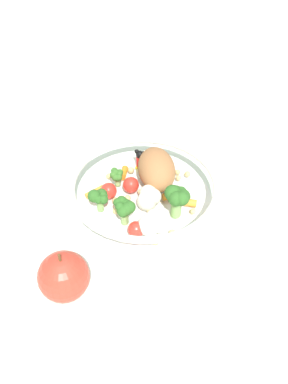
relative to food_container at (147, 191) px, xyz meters
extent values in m
plane|color=silver|center=(0.01, 0.00, -0.03)|extent=(2.40, 2.40, 0.00)
cylinder|color=white|center=(0.00, 0.00, -0.03)|extent=(0.24, 0.24, 0.01)
torus|color=white|center=(0.00, 0.00, 0.01)|extent=(0.25, 0.25, 0.01)
ellipsoid|color=#9E663D|center=(-0.05, 0.00, 0.01)|extent=(0.12, 0.10, 0.06)
cylinder|color=#8EB766|center=(0.06, -0.02, -0.01)|extent=(0.01, 0.01, 0.03)
sphere|color=#2D6023|center=(0.06, -0.02, 0.01)|extent=(0.02, 0.02, 0.02)
sphere|color=#2D6023|center=(0.06, -0.02, 0.01)|extent=(0.02, 0.02, 0.02)
sphere|color=#2D6023|center=(0.06, -0.01, 0.01)|extent=(0.02, 0.02, 0.02)
sphere|color=#2D6023|center=(0.05, -0.02, 0.01)|extent=(0.01, 0.01, 0.01)
sphere|color=#2D6023|center=(0.05, -0.02, 0.01)|extent=(0.02, 0.02, 0.02)
sphere|color=#2D6023|center=(0.05, -0.03, 0.02)|extent=(0.02, 0.02, 0.02)
sphere|color=#2D6023|center=(0.06, -0.03, 0.02)|extent=(0.01, 0.01, 0.01)
sphere|color=#2D6023|center=(0.06, -0.03, 0.02)|extent=(0.01, 0.01, 0.01)
cylinder|color=#8EB766|center=(-0.02, -0.06, -0.01)|extent=(0.01, 0.01, 0.01)
sphere|color=#386B28|center=(-0.02, -0.06, 0.00)|extent=(0.01, 0.01, 0.01)
sphere|color=#386B28|center=(-0.02, -0.05, 0.00)|extent=(0.01, 0.01, 0.01)
sphere|color=#386B28|center=(-0.02, -0.05, 0.00)|extent=(0.01, 0.01, 0.01)
sphere|color=#386B28|center=(-0.03, -0.05, 0.00)|extent=(0.01, 0.01, 0.01)
sphere|color=#386B28|center=(-0.03, -0.06, 0.00)|extent=(0.01, 0.01, 0.01)
sphere|color=#386B28|center=(-0.03, -0.07, 0.00)|extent=(0.01, 0.01, 0.01)
sphere|color=#386B28|center=(-0.03, -0.06, 0.00)|extent=(0.01, 0.01, 0.01)
sphere|color=#386B28|center=(-0.02, -0.06, 0.00)|extent=(0.01, 0.01, 0.01)
cylinder|color=#7FAD5B|center=(0.04, -0.07, -0.01)|extent=(0.01, 0.01, 0.02)
sphere|color=#2D6023|center=(0.05, -0.07, 0.01)|extent=(0.01, 0.01, 0.01)
sphere|color=#2D6023|center=(0.04, -0.06, 0.01)|extent=(0.02, 0.02, 0.02)
sphere|color=#2D6023|center=(0.04, -0.06, 0.01)|extent=(0.02, 0.02, 0.02)
sphere|color=#2D6023|center=(0.03, -0.07, 0.01)|extent=(0.02, 0.02, 0.02)
sphere|color=#2D6023|center=(0.04, -0.07, 0.01)|extent=(0.02, 0.02, 0.02)
sphere|color=#2D6023|center=(0.04, -0.07, 0.01)|extent=(0.02, 0.02, 0.02)
cylinder|color=#7FAD5B|center=(0.02, 0.05, -0.01)|extent=(0.02, 0.02, 0.03)
sphere|color=#2D6023|center=(0.03, 0.05, 0.02)|extent=(0.02, 0.02, 0.02)
sphere|color=#2D6023|center=(0.03, 0.06, 0.03)|extent=(0.02, 0.02, 0.02)
sphere|color=#2D6023|center=(0.02, 0.06, 0.02)|extent=(0.02, 0.02, 0.02)
sphere|color=#2D6023|center=(0.01, 0.06, 0.02)|extent=(0.02, 0.02, 0.02)
sphere|color=#2D6023|center=(0.01, 0.05, 0.02)|extent=(0.02, 0.02, 0.02)
sphere|color=#2D6023|center=(0.02, 0.05, 0.02)|extent=(0.03, 0.03, 0.03)
sphere|color=#2D6023|center=(0.02, 0.05, 0.02)|extent=(0.02, 0.02, 0.02)
sphere|color=white|center=(0.06, 0.03, -0.01)|extent=(0.02, 0.02, 0.02)
sphere|color=white|center=(0.06, 0.04, 0.00)|extent=(0.03, 0.03, 0.03)
sphere|color=white|center=(0.06, 0.03, 0.00)|extent=(0.03, 0.03, 0.03)
sphere|color=white|center=(0.04, 0.04, -0.01)|extent=(0.03, 0.03, 0.03)
sphere|color=white|center=(0.05, 0.03, -0.01)|extent=(0.03, 0.03, 0.03)
sphere|color=white|center=(0.05, 0.02, -0.01)|extent=(0.03, 0.03, 0.03)
sphere|color=white|center=(0.07, 0.02, 0.00)|extent=(0.03, 0.03, 0.03)
sphere|color=silver|center=(0.01, 0.00, -0.01)|extent=(0.03, 0.03, 0.03)
sphere|color=silver|center=(0.00, 0.01, 0.00)|extent=(0.03, 0.03, 0.03)
sphere|color=silver|center=(0.00, 0.00, 0.00)|extent=(0.03, 0.03, 0.03)
sphere|color=silver|center=(0.00, 0.00, 0.00)|extent=(0.02, 0.02, 0.02)
cube|color=yellow|center=(-0.08, -0.03, -0.02)|extent=(0.02, 0.01, 0.00)
cylinder|color=red|center=(-0.08, -0.03, -0.01)|extent=(0.02, 0.02, 0.02)
sphere|color=black|center=(-0.08, -0.03, 0.01)|extent=(0.01, 0.01, 0.01)
sphere|color=black|center=(-0.08, -0.04, 0.01)|extent=(0.01, 0.01, 0.01)
sphere|color=black|center=(-0.08, -0.03, 0.01)|extent=(0.01, 0.01, 0.01)
cylinder|color=orange|center=(-0.01, 0.07, -0.02)|extent=(0.01, 0.02, 0.01)
cylinder|color=orange|center=(-0.02, 0.04, -0.02)|extent=(0.03, 0.03, 0.01)
cylinder|color=orange|center=(0.01, -0.09, -0.02)|extent=(0.03, 0.03, 0.01)
cylinder|color=orange|center=(-0.05, -0.06, -0.02)|extent=(0.03, 0.01, 0.01)
sphere|color=red|center=(0.01, -0.06, -0.01)|extent=(0.03, 0.03, 0.03)
sphere|color=red|center=(-0.02, -0.03, -0.01)|extent=(0.03, 0.03, 0.03)
sphere|color=red|center=(0.08, 0.01, -0.01)|extent=(0.03, 0.03, 0.03)
sphere|color=#D1B775|center=(0.02, -0.05, -0.02)|extent=(0.01, 0.01, 0.01)
sphere|color=tan|center=(-0.08, 0.04, -0.02)|extent=(0.01, 0.01, 0.01)
sphere|color=tan|center=(-0.04, -0.08, -0.02)|extent=(0.01, 0.01, 0.01)
sphere|color=#D1B775|center=(0.01, 0.08, -0.02)|extent=(0.01, 0.01, 0.01)
sphere|color=#D1B775|center=(-0.06, 0.04, -0.02)|extent=(0.01, 0.01, 0.01)
sphere|color=tan|center=(0.09, 0.04, -0.02)|extent=(0.01, 0.01, 0.01)
sphere|color=#D1B775|center=(-0.06, -0.05, -0.02)|extent=(0.01, 0.01, 0.01)
sphere|color=tan|center=(-0.08, 0.05, -0.02)|extent=(0.01, 0.01, 0.01)
sphere|color=#D1B775|center=(0.06, 0.06, -0.02)|extent=(0.01, 0.01, 0.01)
sphere|color=tan|center=(0.01, -0.03, -0.02)|extent=(0.01, 0.01, 0.01)
sphere|color=#D1B775|center=(-0.01, -0.01, -0.02)|extent=(0.01, 0.01, 0.01)
sphere|color=tan|center=(0.04, -0.04, -0.02)|extent=(0.01, 0.01, 0.01)
sphere|color=#D1B775|center=(0.02, 0.01, -0.02)|extent=(0.01, 0.01, 0.01)
sphere|color=#BC3828|center=(0.20, -0.06, 0.00)|extent=(0.07, 0.07, 0.07)
cylinder|color=brown|center=(0.20, -0.06, 0.05)|extent=(0.00, 0.00, 0.01)
cube|color=white|center=(-0.20, 0.18, -0.03)|extent=(0.12, 0.15, 0.01)
camera|label=1|loc=(0.49, 0.13, 0.49)|focal=39.76mm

